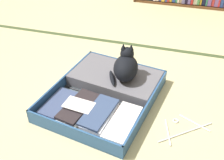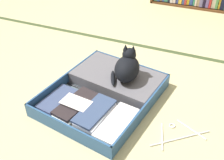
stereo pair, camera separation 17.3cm
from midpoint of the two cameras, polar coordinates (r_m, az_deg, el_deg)
ground_plane at (r=1.92m, az=0.97°, el=-6.35°), size 10.00×10.00×0.00m
tatami_border at (r=2.68m, az=8.78°, el=6.89°), size 4.80×0.05×0.00m
open_suitcase at (r=2.00m, az=1.42°, el=-2.50°), size 0.81×0.94×0.11m
black_cat at (r=1.99m, az=5.68°, el=2.60°), size 0.24×0.28×0.26m
clothes_hanger at (r=1.83m, az=16.24°, el=-10.87°), size 0.32×0.29×0.01m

